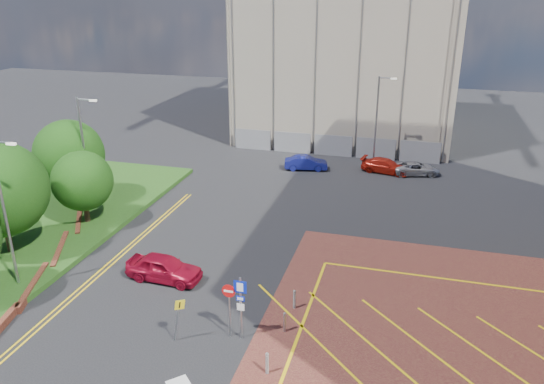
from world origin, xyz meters
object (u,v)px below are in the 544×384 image
at_px(lamp_left_far, 85,150).
at_px(car_blue_back, 306,163).
at_px(car_red_back, 386,166).
at_px(lamp_back, 377,118).
at_px(tree_d, 69,154).
at_px(car_red_left, 164,268).
at_px(tree_c, 82,181).
at_px(sign_cluster, 236,301).
at_px(warning_sign, 178,315).
at_px(lamp_left_near, 5,208).
at_px(car_silver_back, 416,169).

relative_size(lamp_left_far, car_blue_back, 2.13).
bearing_deg(car_red_back, lamp_back, 45.22).
relative_size(lamp_back, car_blue_back, 2.13).
xyz_separation_m(tree_d, car_red_left, (11.23, -8.14, -3.14)).
xyz_separation_m(tree_c, lamp_left_far, (-0.92, 2.00, 1.47)).
distance_m(lamp_left_far, lamp_back, 24.46).
bearing_deg(tree_d, car_blue_back, 39.59).
height_order(sign_cluster, warning_sign, sign_cluster).
height_order(lamp_left_near, lamp_back, lamp_left_near).
bearing_deg(car_blue_back, warning_sign, 166.84).
height_order(warning_sign, car_red_left, warning_sign).
bearing_deg(lamp_back, tree_c, -134.32).
distance_m(lamp_left_far, car_silver_back, 26.84).
xyz_separation_m(tree_d, car_red_back, (21.70, 13.36, -3.26)).
xyz_separation_m(tree_c, car_red_back, (18.70, 16.36, -2.58)).
xyz_separation_m(lamp_left_far, car_red_back, (19.62, 14.36, -4.05)).
relative_size(lamp_left_near, warning_sign, 3.55).
relative_size(tree_c, car_silver_back, 1.24).
bearing_deg(car_blue_back, lamp_back, -76.64).
xyz_separation_m(sign_cluster, car_silver_back, (7.49, 25.51, -1.41)).
relative_size(tree_d, sign_cluster, 1.90).
distance_m(lamp_left_near, car_red_back, 30.34).
bearing_deg(tree_c, lamp_left_near, -82.31).
bearing_deg(car_red_left, car_blue_back, -7.35).
bearing_deg(sign_cluster, car_red_left, 145.17).
bearing_deg(tree_c, warning_sign, -41.35).
distance_m(car_red_left, car_blue_back, 20.77).
xyz_separation_m(tree_d, warning_sign, (14.35, -12.98, -2.44)).
height_order(tree_c, sign_cluster, tree_c).
height_order(lamp_left_near, lamp_left_far, same).
bearing_deg(car_blue_back, car_red_left, 157.93).
distance_m(tree_c, car_red_back, 24.98).
distance_m(lamp_left_far, warning_sign, 17.45).
bearing_deg(lamp_back, sign_cluster, -97.97).
relative_size(tree_c, lamp_back, 0.61).
relative_size(tree_c, tree_d, 0.81).
xyz_separation_m(tree_c, lamp_back, (17.58, 18.00, 1.17)).
distance_m(tree_d, car_blue_back, 19.58).
bearing_deg(lamp_left_near, sign_cluster, -4.56).
relative_size(car_red_left, car_red_back, 1.01).
xyz_separation_m(lamp_left_near, car_red_back, (17.62, 24.36, -4.05)).
xyz_separation_m(lamp_back, car_red_back, (1.12, -1.64, -3.75)).
bearing_deg(warning_sign, car_red_left, 122.75).
bearing_deg(sign_cluster, car_silver_back, 73.63).
bearing_deg(car_red_left, tree_c, 60.76).
height_order(lamp_back, sign_cluster, lamp_back).
xyz_separation_m(lamp_left_far, sign_cluster, (14.72, -11.02, -2.71)).
bearing_deg(sign_cluster, lamp_left_near, 175.44).
xyz_separation_m(lamp_left_near, lamp_back, (16.50, 26.00, -0.30)).
distance_m(lamp_left_far, car_blue_back, 18.90).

